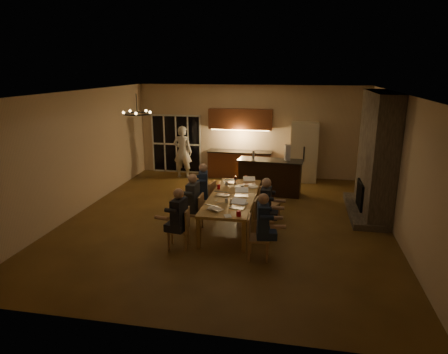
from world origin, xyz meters
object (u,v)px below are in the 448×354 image
mug_front (226,200)px  mug_mid (243,187)px  person_left_mid (193,202)px  laptop_c (223,191)px  laptop_f (249,180)px  plate_far (253,187)px  person_left_far (203,189)px  chair_left_far (206,198)px  can_cola (235,178)px  dining_table (232,210)px  chair_left_near (178,229)px  laptop_a (216,205)px  laptop_e (230,179)px  person_right_near (263,226)px  bar_bottle (253,155)px  plate_near (242,203)px  laptop_d (242,192)px  mug_back (227,184)px  plate_left (214,208)px  laptop_b (237,203)px  bar_island (270,177)px  chair_right_mid (265,218)px  chair_right_near (259,238)px  person_left_near (179,220)px  refrigerator (304,152)px  redcup_mid (219,187)px  bar_blender (287,152)px  standing_person (183,152)px  chair_right_far (270,203)px  redcup_far (246,178)px  can_silver (231,202)px  chair_left_mid (193,212)px

mug_front → mug_mid: 1.14m
person_left_mid → laptop_c: size_ratio=4.31×
laptop_f → plate_far: size_ratio=1.17×
person_left_far → laptop_f: size_ratio=4.31×
chair_left_far → can_cola: 1.09m
dining_table → can_cola: (-0.16, 1.39, 0.44)m
chair_left_near → plate_far: bearing=144.0°
laptop_a → laptop_e: (-0.05, 2.13, 0.00)m
person_right_near → chair_left_far: bearing=28.4°
chair_left_far → bar_bottle: bar_bottle is taller
plate_near → laptop_d: bearing=100.4°
laptop_d → mug_back: laptop_d is taller
plate_near → mug_front: bearing=-179.6°
plate_left → laptop_a: bearing=-49.4°
laptop_b → mug_mid: (-0.09, 1.44, -0.06)m
bar_island → plate_far: 1.88m
chair_right_mid → person_left_mid: bearing=90.3°
mug_back → plate_left: (0.05, -1.82, -0.04)m
laptop_c → mug_front: bearing=114.4°
chair_right_near → person_left_near: bearing=86.5°
refrigerator → chair_right_mid: 5.06m
plate_near → chair_right_mid: bearing=-3.5°
redcup_mid → plate_left: bearing=-82.7°
mug_back → bar_blender: size_ratio=0.21×
person_right_near → laptop_f: bearing=3.9°
refrigerator → bar_island: refrigerator is taller
person_left_near → mug_back: person_left_near is taller
bar_island → chair_right_mid: (0.13, -3.21, -0.10)m
mug_mid → bar_island: bearing=75.1°
person_left_near → bar_blender: bar_blender is taller
standing_person → can_cola: standing_person is taller
chair_right_far → plate_near: chair_right_far is taller
chair_right_near → laptop_b: 1.10m
laptop_d → bar_blender: bearing=61.4°
can_cola → plate_near: size_ratio=0.47×
chair_right_mid → laptop_d: (-0.62, 0.57, 0.42)m
redcup_far → can_silver: bearing=-91.6°
chair_left_mid → plate_far: size_ratio=3.25×
chair_left_mid → chair_right_mid: same height
chair_left_far → mug_mid: chair_left_far is taller
mug_front → chair_right_near: bearing=-52.6°
redcup_far → bar_blender: size_ratio=0.25×
laptop_c → bar_blender: bar_blender is taller
chair_left_near → laptop_d: (1.14, 1.55, 0.42)m
can_cola → plate_left: (-0.10, -2.37, -0.05)m
bar_island → laptop_b: 3.55m
bar_bottle → chair_right_near: bearing=-81.7°
person_left_near → redcup_far: size_ratio=11.50×
chair_left_near → person_left_near: (0.06, -0.11, 0.24)m
chair_right_mid → chair_left_mid: bearing=92.1°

